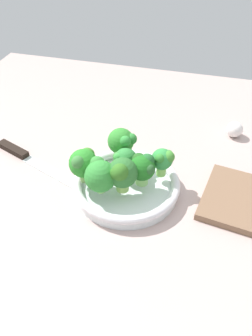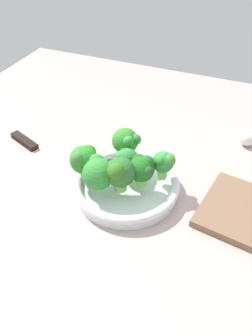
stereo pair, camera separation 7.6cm
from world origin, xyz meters
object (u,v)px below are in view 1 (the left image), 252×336
object	(u,v)px
broccoli_floret_2	(142,168)
knife	(26,157)
broccoli_floret_0	(125,160)
garlic_bulb	(235,129)
broccoli_floret_5	(83,163)
broccoli_floret_6	(122,142)
bowl	(126,184)
broccoli_floret_4	(100,174)
broccoli_floret_1	(122,173)
broccoli_floret_3	(163,159)

from	to	relation	value
broccoli_floret_2	knife	world-z (taller)	broccoli_floret_2
broccoli_floret_0	garlic_bulb	xyz separation A→B (cm)	(23.49, 25.83, -4.58)
broccoli_floret_0	broccoli_floret_5	world-z (taller)	broccoli_floret_5
broccoli_floret_6	broccoli_floret_5	bearing A→B (deg)	-120.76
bowl	broccoli_floret_4	bearing A→B (deg)	-131.66
broccoli_floret_4	broccoli_floret_5	distance (cm)	4.75
knife	broccoli_floret_0	bearing A→B (deg)	-4.70
broccoli_floret_2	broccoli_floret_0	bearing A→B (deg)	147.00
broccoli_floret_1	broccoli_floret_4	size ratio (longest dim) A/B	1.09
broccoli_floret_3	garlic_bulb	bearing A→B (deg)	58.66
bowl	knife	bearing A→B (deg)	170.32
broccoli_floret_0	broccoli_floret_3	xyz separation A→B (cm)	(8.31, 0.89, 1.06)
broccoli_floret_0	garlic_bulb	world-z (taller)	broccoli_floret_0
broccoli_floret_3	broccoli_floret_4	distance (cm)	14.15
broccoli_floret_6	broccoli_floret_3	bearing A→B (deg)	-18.54
broccoli_floret_2	broccoli_floret_4	xyz separation A→B (cm)	(-7.96, -4.21, -0.05)
broccoli_floret_5	knife	xyz separation A→B (cm)	(-18.63, 7.38, -7.77)
bowl	broccoli_floret_1	distance (cm)	7.49
broccoli_floret_0	broccoli_floret_5	xyz separation A→B (cm)	(-7.53, -5.23, 1.58)
broccoli_floret_1	broccoli_floret_4	bearing A→B (deg)	-168.14
broccoli_floret_0	knife	size ratio (longest dim) A/B	0.23
broccoli_floret_1	broccoli_floret_4	world-z (taller)	broccoli_floret_1
broccoli_floret_1	garlic_bulb	distance (cm)	39.64
broccoli_floret_4	broccoli_floret_0	bearing A→B (deg)	65.75
broccoli_floret_6	knife	distance (cm)	25.58
broccoli_floret_0	broccoli_floret_6	size ratio (longest dim) A/B	0.75
broccoli_floret_2	broccoli_floret_5	bearing A→B (deg)	-169.85
garlic_bulb	knife	bearing A→B (deg)	-154.51
broccoli_floret_5	broccoli_floret_6	bearing A→B (deg)	59.24
bowl	broccoli_floret_5	world-z (taller)	broccoli_floret_5
broccoli_floret_2	garlic_bulb	world-z (taller)	broccoli_floret_2
broccoli_floret_3	garlic_bulb	size ratio (longest dim) A/B	1.54
broccoli_floret_3	broccoli_floret_4	bearing A→B (deg)	-144.87
broccoli_floret_2	garlic_bulb	bearing A→B (deg)	56.91
knife	broccoli_floret_1	bearing A→B (deg)	-17.28
broccoli_floret_4	broccoli_floret_5	xyz separation A→B (cm)	(-4.26, 2.03, 0.58)
broccoli_floret_4	garlic_bulb	size ratio (longest dim) A/B	1.71
broccoli_floret_5	broccoli_floret_6	xyz separation A→B (cm)	(5.67, 9.53, -0.08)
broccoli_floret_3	broccoli_floret_6	world-z (taller)	broccoli_floret_6
broccoli_floret_1	broccoli_floret_5	bearing A→B (deg)	172.72
broccoli_floret_1	broccoli_floret_3	world-z (taller)	broccoli_floret_1
broccoli_floret_6	broccoli_floret_1	bearing A→B (deg)	-74.36
bowl	broccoli_floret_3	distance (cm)	10.05
broccoli_floret_0	broccoli_floret_3	distance (cm)	8.42
broccoli_floret_0	broccoli_floret_1	bearing A→B (deg)	-80.00
broccoli_floret_2	garlic_bulb	size ratio (longest dim) A/B	1.63
knife	garlic_bulb	xyz separation A→B (cm)	(49.65, 23.67, 1.61)
broccoli_floret_0	broccoli_floret_6	bearing A→B (deg)	113.41
garlic_bulb	broccoli_floret_6	bearing A→B (deg)	-139.67
broccoli_floret_1	knife	distance (cm)	29.57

